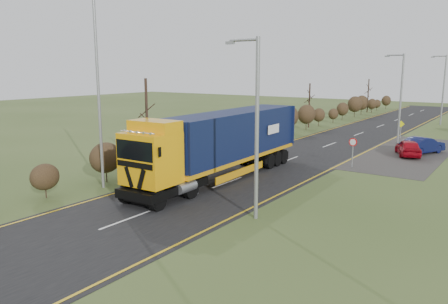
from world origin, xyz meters
The scene contains 14 objects.
ground centered at (0.00, 0.00, 0.00)m, with size 160.00×160.00×0.00m, color #3A4E21.
road centered at (0.00, 10.00, 0.01)m, with size 8.00×120.00×0.02m, color black.
layby centered at (6.50, 20.00, 0.01)m, with size 6.00×18.00×0.02m, color #32302D.
lane_markings centered at (0.00, 9.69, 0.03)m, with size 7.52×116.00×0.01m.
hedgerow centered at (-6.00, 7.89, 1.62)m, with size 2.24×102.04×6.05m.
lorry centered at (-0.80, 4.56, 2.36)m, with size 2.91×14.99×4.16m.
car_red_hatchback centered at (6.86, 18.74, 0.64)m, with size 1.52×3.77×1.28m, color #9E0714.
car_blue_sedan centered at (7.58, 20.40, 0.67)m, with size 1.42×4.07×1.34m, color #0A0E38.
streetlight_near centered at (4.51, -0.45, 4.37)m, with size 1.71×0.18×7.98m.
streetlight_mid centered at (4.74, 23.98, 4.37)m, with size 1.71×0.18×7.98m.
streetlight_far centered at (5.49, 41.41, 4.55)m, with size 1.77×0.18×8.29m.
left_pole centered at (-5.20, -0.92, 5.42)m, with size 0.16×0.16×10.85m, color gray.
speed_sign centered at (4.67, 12.23, 1.41)m, with size 0.57×0.10×2.05m.
warning_board centered at (4.20, 27.61, 1.04)m, with size 0.66×0.11×1.74m.
Camera 1 is at (14.20, -16.67, 6.62)m, focal length 35.00 mm.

